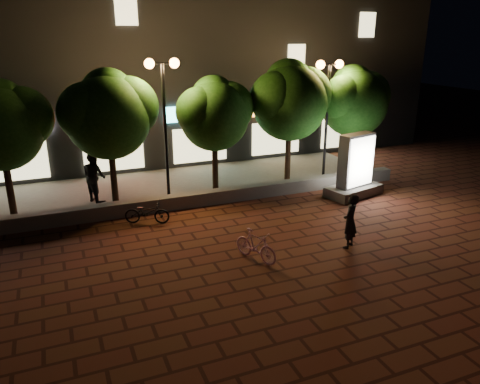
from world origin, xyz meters
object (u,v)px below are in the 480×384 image
rider (350,221)px  scooter_parked (147,212)px  pedestrian (94,176)px  scooter_pink (256,246)px  tree_left (109,112)px  tree_far_left (0,123)px  street_lamp_right (328,89)px  tree_mid (215,111)px  street_lamp_left (164,93)px  tree_right (290,98)px  tree_far_right (355,99)px  ad_kiosk (355,171)px

rider → scooter_parked: size_ratio=1.11×
rider → pedestrian: 9.50m
pedestrian → scooter_pink: bearing=-177.5°
tree_left → rider: 9.20m
tree_far_left → street_lamp_right: street_lamp_right is taller
tree_mid → pedestrian: bearing=176.8°
street_lamp_left → pedestrian: size_ratio=2.68×
tree_left → tree_right: 7.30m
tree_right → street_lamp_left: bearing=-177.2°
tree_far_left → street_lamp_right: 12.47m
tree_left → scooter_parked: (0.66, -2.46, -3.05)m
tree_mid → tree_far_right: size_ratio=0.95×
scooter_parked → pedestrian: size_ratio=0.78×
tree_left → scooter_pink: bearing=-65.0°
tree_far_left → ad_kiosk: bearing=-12.4°
tree_far_left → tree_far_right: size_ratio=0.97×
rider → scooter_parked: bearing=-75.0°
tree_far_right → street_lamp_left: bearing=-178.2°
tree_left → street_lamp_right: (8.95, -0.26, 0.45)m
tree_far_left → scooter_pink: tree_far_left is taller
tree_mid → rider: size_ratio=2.70×
tree_left → tree_mid: size_ratio=1.09×
street_lamp_left → street_lamp_right: size_ratio=1.04×
tree_right → ad_kiosk: size_ratio=2.03×
tree_far_left → tree_far_right: bearing=0.0°
street_lamp_left → ad_kiosk: 7.89m
tree_left → scooter_parked: 3.97m
pedestrian → street_lamp_right: bearing=-119.7°
tree_left → street_lamp_left: (1.95, -0.26, 0.58)m
tree_far_left → ad_kiosk: 12.81m
tree_left → tree_right: tree_right is taller
tree_far_right → street_lamp_right: street_lamp_right is taller
scooter_pink → street_lamp_right: bearing=21.1°
street_lamp_left → tree_far_right: bearing=1.8°
tree_left → tree_mid: bearing=-0.0°
scooter_pink → tree_mid: bearing=56.4°
street_lamp_right → scooter_pink: size_ratio=3.37×
street_lamp_right → scooter_parked: 9.26m
tree_right → tree_far_right: bearing=-0.0°
tree_far_right → ad_kiosk: tree_far_right is taller
tree_far_left → ad_kiosk: tree_far_left is taller
tree_mid → tree_far_right: bearing=0.0°
tree_far_left → pedestrian: tree_far_left is taller
tree_mid → scooter_pink: (-1.06, -6.30, -2.77)m
tree_left → tree_right: (7.30, 0.00, 0.12)m
tree_left → tree_far_right: 10.50m
scooter_pink → tree_left: bearing=90.9°
scooter_pink → pedestrian: size_ratio=0.77×
tree_far_left → rider: 11.71m
scooter_pink → rider: rider is taller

